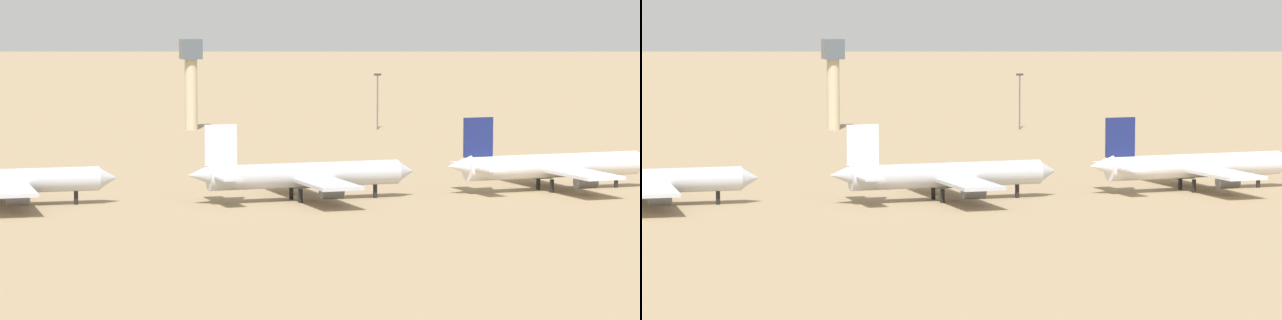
# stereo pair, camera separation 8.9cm
# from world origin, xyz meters

# --- Properties ---
(ground) EXTENTS (4000.00, 4000.00, 0.00)m
(ground) POSITION_xyz_m (0.00, 0.00, 0.00)
(ground) COLOR #9E8460
(parked_jet_white_3) EXTENTS (39.98, 33.66, 13.20)m
(parked_jet_white_3) POSITION_xyz_m (-0.13, -5.29, 4.33)
(parked_jet_white_3) COLOR silver
(parked_jet_white_3) RESTS_ON ground
(parked_jet_navy_4) EXTENTS (40.38, 34.12, 13.33)m
(parked_jet_navy_4) POSITION_xyz_m (45.83, -2.60, 4.37)
(parked_jet_navy_4) COLOR white
(parked_jet_navy_4) RESTS_ON ground
(control_tower) EXTENTS (5.20, 5.20, 23.16)m
(control_tower) POSITION_xyz_m (8.89, 144.06, 13.98)
(control_tower) COLOR #C6B793
(control_tower) RESTS_ON ground
(light_pole_west) EXTENTS (1.80, 0.50, 14.35)m
(light_pole_west) POSITION_xyz_m (55.01, 132.16, 8.36)
(light_pole_west) COLOR #59595E
(light_pole_west) RESTS_ON ground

